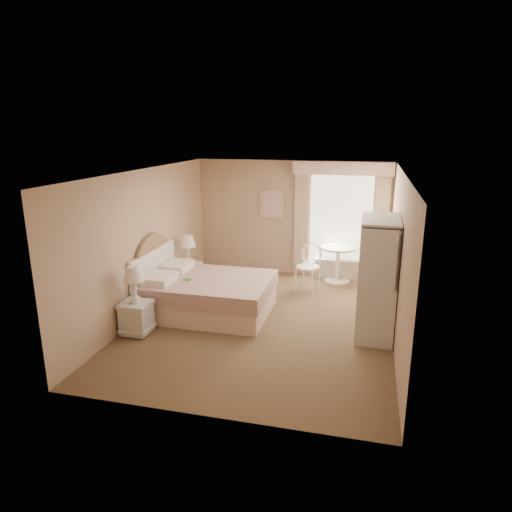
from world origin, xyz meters
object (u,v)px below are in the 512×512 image
(bed, at_px, (204,293))
(round_table, at_px, (338,259))
(armoire, at_px, (377,287))
(nightstand_near, at_px, (136,309))
(nightstand_far, at_px, (189,269))
(cafe_chair, at_px, (309,263))

(bed, bearing_deg, round_table, 46.13)
(bed, relative_size, armoire, 1.15)
(nightstand_near, bearing_deg, nightstand_far, 90.00)
(round_table, bearing_deg, cafe_chair, -130.06)
(bed, height_order, nightstand_far, bed)
(nightstand_near, height_order, round_table, nightstand_near)
(bed, relative_size, nightstand_near, 1.96)
(bed, distance_m, nightstand_far, 1.31)
(bed, distance_m, cafe_chair, 2.33)
(cafe_chair, bearing_deg, nightstand_near, -113.71)
(nightstand_near, xyz_separation_m, cafe_chair, (2.37, 2.73, 0.14))
(nightstand_near, distance_m, round_table, 4.43)
(armoire, bearing_deg, nightstand_near, -165.65)
(cafe_chair, bearing_deg, armoire, -37.25)
(bed, xyz_separation_m, nightstand_near, (-0.72, -1.09, 0.06))
(bed, xyz_separation_m, cafe_chair, (1.65, 1.64, 0.20))
(nightstand_near, relative_size, armoire, 0.59)
(bed, xyz_separation_m, armoire, (2.93, -0.16, 0.42))
(bed, xyz_separation_m, round_table, (2.17, 2.26, 0.15))
(nightstand_far, xyz_separation_m, cafe_chair, (2.37, 0.54, 0.14))
(bed, distance_m, nightstand_near, 1.31)
(nightstand_near, distance_m, armoire, 3.79)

